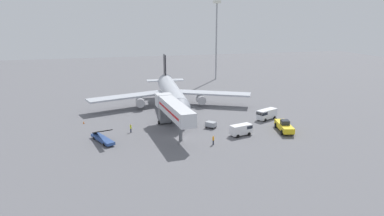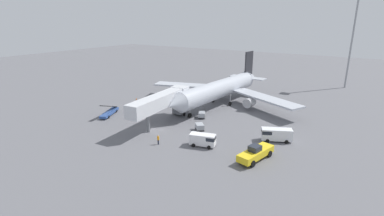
{
  "view_description": "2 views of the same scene",
  "coord_description": "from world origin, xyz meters",
  "px_view_note": "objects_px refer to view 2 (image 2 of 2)",
  "views": [
    {
      "loc": [
        -15.32,
        -64.64,
        23.54
      ],
      "look_at": [
        5.44,
        12.59,
        2.68
      ],
      "focal_mm": 32.92,
      "sensor_mm": 36.0,
      "label": 1
    },
    {
      "loc": [
        35.7,
        -42.62,
        21.8
      ],
      "look_at": [
        1.57,
        11.51,
        1.99
      ],
      "focal_mm": 27.17,
      "sensor_mm": 36.0,
      "label": 2
    }
  ],
  "objects_px": {
    "baggage_cart_near_center": "(200,127)",
    "baggage_cart_mid_left": "(202,115)",
    "pushback_tug": "(256,153)",
    "apron_light_mast": "(354,25)",
    "belt_loader_truck": "(109,112)",
    "service_van_rear_right": "(203,139)",
    "ground_crew_worker_foreground": "(141,110)",
    "ground_crew_worker_midground": "(158,139)",
    "airplane_at_gate": "(221,89)",
    "service_van_far_left": "(276,134)",
    "safety_cone_alpha": "(136,99)",
    "jet_bridge": "(163,101)"
  },
  "relations": [
    {
      "from": "baggage_cart_near_center",
      "to": "baggage_cart_mid_left",
      "type": "distance_m",
      "value": 7.67
    },
    {
      "from": "pushback_tug",
      "to": "apron_light_mast",
      "type": "height_order",
      "value": "apron_light_mast"
    },
    {
      "from": "belt_loader_truck",
      "to": "baggage_cart_near_center",
      "type": "distance_m",
      "value": 23.14
    },
    {
      "from": "baggage_cart_mid_left",
      "to": "service_van_rear_right",
      "type": "bearing_deg",
      "value": -58.66
    },
    {
      "from": "baggage_cart_near_center",
      "to": "baggage_cart_mid_left",
      "type": "relative_size",
      "value": 1.02
    },
    {
      "from": "ground_crew_worker_foreground",
      "to": "baggage_cart_mid_left",
      "type": "bearing_deg",
      "value": 21.32
    },
    {
      "from": "ground_crew_worker_midground",
      "to": "airplane_at_gate",
      "type": "bearing_deg",
      "value": 94.1
    },
    {
      "from": "service_van_far_left",
      "to": "baggage_cart_mid_left",
      "type": "distance_m",
      "value": 18.56
    },
    {
      "from": "baggage_cart_mid_left",
      "to": "safety_cone_alpha",
      "type": "bearing_deg",
      "value": 171.09
    },
    {
      "from": "baggage_cart_mid_left",
      "to": "ground_crew_worker_foreground",
      "type": "height_order",
      "value": "ground_crew_worker_foreground"
    },
    {
      "from": "ground_crew_worker_foreground",
      "to": "safety_cone_alpha",
      "type": "relative_size",
      "value": 3.13
    },
    {
      "from": "pushback_tug",
      "to": "belt_loader_truck",
      "type": "distance_m",
      "value": 37.29
    },
    {
      "from": "airplane_at_gate",
      "to": "baggage_cart_mid_left",
      "type": "height_order",
      "value": "airplane_at_gate"
    },
    {
      "from": "service_van_rear_right",
      "to": "baggage_cart_near_center",
      "type": "xyz_separation_m",
      "value": [
        -4.49,
        6.26,
        -0.52
      ]
    },
    {
      "from": "pushback_tug",
      "to": "belt_loader_truck",
      "type": "bearing_deg",
      "value": 174.91
    },
    {
      "from": "ground_crew_worker_foreground",
      "to": "safety_cone_alpha",
      "type": "distance_m",
      "value": 13.26
    },
    {
      "from": "pushback_tug",
      "to": "ground_crew_worker_midground",
      "type": "bearing_deg",
      "value": -167.84
    },
    {
      "from": "service_van_rear_right",
      "to": "baggage_cart_mid_left",
      "type": "bearing_deg",
      "value": 121.34
    },
    {
      "from": "service_van_rear_right",
      "to": "baggage_cart_mid_left",
      "type": "relative_size",
      "value": 1.93
    },
    {
      "from": "airplane_at_gate",
      "to": "service_van_rear_right",
      "type": "xyz_separation_m",
      "value": [
        9.33,
        -25.18,
        -2.95
      ]
    },
    {
      "from": "safety_cone_alpha",
      "to": "apron_light_mast",
      "type": "height_order",
      "value": "apron_light_mast"
    },
    {
      "from": "pushback_tug",
      "to": "jet_bridge",
      "type": "bearing_deg",
      "value": 166.29
    },
    {
      "from": "service_van_far_left",
      "to": "ground_crew_worker_midground",
      "type": "distance_m",
      "value": 21.61
    },
    {
      "from": "airplane_at_gate",
      "to": "belt_loader_truck",
      "type": "xyz_separation_m",
      "value": [
        -18.12,
        -21.89,
        -3.45
      ]
    },
    {
      "from": "baggage_cart_near_center",
      "to": "baggage_cart_mid_left",
      "type": "xyz_separation_m",
      "value": [
        -3.48,
        6.83,
        -0.0
      ]
    },
    {
      "from": "airplane_at_gate",
      "to": "service_van_rear_right",
      "type": "relative_size",
      "value": 8.95
    },
    {
      "from": "airplane_at_gate",
      "to": "jet_bridge",
      "type": "bearing_deg",
      "value": -100.89
    },
    {
      "from": "pushback_tug",
      "to": "apron_light_mast",
      "type": "xyz_separation_m",
      "value": [
        6.67,
        64.44,
        18.68
      ]
    },
    {
      "from": "service_van_rear_right",
      "to": "service_van_far_left",
      "type": "distance_m",
      "value": 13.65
    },
    {
      "from": "airplane_at_gate",
      "to": "ground_crew_worker_foreground",
      "type": "height_order",
      "value": "airplane_at_gate"
    },
    {
      "from": "jet_bridge",
      "to": "safety_cone_alpha",
      "type": "xyz_separation_m",
      "value": [
        -18.23,
        11.22,
        -4.76
      ]
    },
    {
      "from": "belt_loader_truck",
      "to": "service_van_far_left",
      "type": "height_order",
      "value": "belt_loader_truck"
    },
    {
      "from": "service_van_rear_right",
      "to": "safety_cone_alpha",
      "type": "distance_m",
      "value": 35.55
    },
    {
      "from": "pushback_tug",
      "to": "ground_crew_worker_midground",
      "type": "relative_size",
      "value": 4.29
    },
    {
      "from": "service_van_far_left",
      "to": "ground_crew_worker_midground",
      "type": "bearing_deg",
      "value": -143.69
    },
    {
      "from": "baggage_cart_mid_left",
      "to": "safety_cone_alpha",
      "type": "height_order",
      "value": "baggage_cart_mid_left"
    },
    {
      "from": "belt_loader_truck",
      "to": "airplane_at_gate",
      "type": "bearing_deg",
      "value": 50.39
    },
    {
      "from": "airplane_at_gate",
      "to": "service_van_rear_right",
      "type": "bearing_deg",
      "value": -69.68
    },
    {
      "from": "pushback_tug",
      "to": "service_van_rear_right",
      "type": "height_order",
      "value": "pushback_tug"
    },
    {
      "from": "service_van_far_left",
      "to": "belt_loader_truck",
      "type": "bearing_deg",
      "value": -171.18
    },
    {
      "from": "belt_loader_truck",
      "to": "ground_crew_worker_midground",
      "type": "bearing_deg",
      "value": -19.03
    },
    {
      "from": "service_van_far_left",
      "to": "baggage_cart_near_center",
      "type": "xyz_separation_m",
      "value": [
        -14.64,
        -2.86,
        -0.6
      ]
    },
    {
      "from": "ground_crew_worker_midground",
      "to": "jet_bridge",
      "type": "bearing_deg",
      "value": 122.39
    },
    {
      "from": "service_van_rear_right",
      "to": "ground_crew_worker_foreground",
      "type": "height_order",
      "value": "service_van_rear_right"
    },
    {
      "from": "belt_loader_truck",
      "to": "ground_crew_worker_midground",
      "type": "distance_m",
      "value": 21.35
    },
    {
      "from": "belt_loader_truck",
      "to": "apron_light_mast",
      "type": "distance_m",
      "value": 77.59
    },
    {
      "from": "airplane_at_gate",
      "to": "apron_light_mast",
      "type": "bearing_deg",
      "value": 56.77
    },
    {
      "from": "baggage_cart_near_center",
      "to": "ground_crew_worker_foreground",
      "type": "height_order",
      "value": "ground_crew_worker_foreground"
    },
    {
      "from": "safety_cone_alpha",
      "to": "jet_bridge",
      "type": "bearing_deg",
      "value": -31.6
    },
    {
      "from": "baggage_cart_near_center",
      "to": "apron_light_mast",
      "type": "distance_m",
      "value": 64.67
    }
  ]
}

